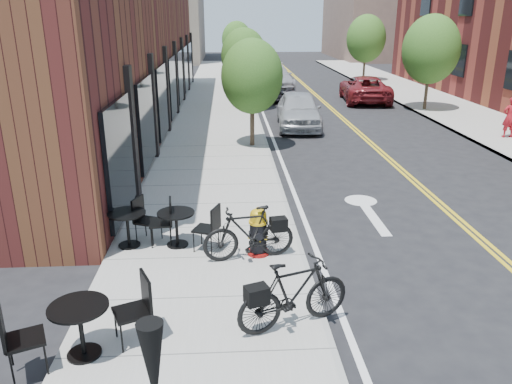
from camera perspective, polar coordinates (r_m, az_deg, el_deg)
name	(u,v)px	position (r m, az deg, el deg)	size (l,w,h in m)	color
ground	(305,260)	(10.20, 5.62, -7.70)	(120.00, 120.00, 0.00)	black
sidewalk_near	(215,141)	(19.50, -4.72, 5.87)	(4.00, 70.00, 0.12)	#9E9B93
building_near	(111,43)	(23.51, -16.25, 16.01)	(5.00, 28.00, 7.00)	#411515
bg_building_left	(164,12)	(57.31, -10.48, 19.62)	(8.00, 14.00, 10.00)	#726656
bg_building_right	(381,2)	(61.51, 14.06, 20.29)	(10.00, 16.00, 12.00)	brown
tree_near_a	(252,77)	(18.08, -0.45, 13.06)	(2.20, 2.20, 3.81)	#382B1E
tree_near_b	(244,56)	(26.03, -1.39, 15.29)	(2.30, 2.30, 3.98)	#382B1E
tree_near_c	(240,49)	(34.02, -1.89, 15.98)	(2.10, 2.10, 3.67)	#382B1E
tree_near_d	(237,40)	(42.00, -2.21, 17.01)	(2.40, 2.40, 4.11)	#382B1E
tree_far_b	(431,49)	(26.97, 19.37, 15.12)	(2.80, 2.80, 4.62)	#382B1E
tree_far_c	(366,39)	(38.34, 12.47, 16.75)	(2.80, 2.80, 4.62)	#382B1E
fire_hydrant	(258,232)	(9.91, 0.26, -4.61)	(0.49, 0.49, 1.01)	maroon
bicycle_left	(249,233)	(9.71, -0.83, -4.72)	(0.51, 1.81, 1.09)	black
bicycle_right	(294,294)	(7.71, 4.37, -11.53)	(0.53, 1.87, 1.12)	black
bistro_set_a	(80,323)	(7.53, -19.44, -13.96)	(1.94, 1.21, 1.03)	black
bistro_set_b	(176,224)	(10.41, -9.08, -3.60)	(1.81, 1.07, 0.96)	black
bistro_set_c	(128,224)	(10.59, -14.47, -3.57)	(1.83, 0.86, 0.97)	black
patio_umbrella	(154,380)	(4.81, -11.57, -20.27)	(0.34, 0.34, 2.07)	black
parked_car_a	(299,110)	(22.00, 4.89, 9.33)	(1.82, 4.52, 1.54)	#9EA1A6
parked_car_b	(266,85)	(29.83, 1.14, 12.09)	(1.64, 4.69, 1.54)	black
parked_car_c	(274,77)	(33.53, 2.03, 12.96)	(2.25, 5.53, 1.60)	#A2A2A7
parked_car_far	(365,89)	(29.45, 12.30, 11.46)	(2.40, 5.21, 1.45)	maroon
pedestrian	(510,117)	(21.92, 27.02, 7.62)	(0.58, 0.38, 1.59)	#A6161F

